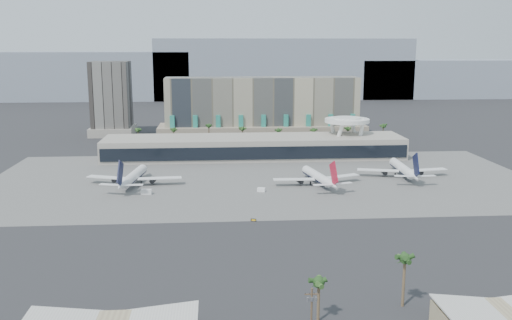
{
  "coord_description": "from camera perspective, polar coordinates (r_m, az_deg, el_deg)",
  "views": [
    {
      "loc": [
        -22.64,
        -210.16,
        63.92
      ],
      "look_at": [
        -4.1,
        40.0,
        12.75
      ],
      "focal_mm": 40.0,
      "sensor_mm": 36.0,
      "label": 1
    }
  ],
  "objects": [
    {
      "name": "airliner_centre",
      "position": [
        264.38,
        6.23,
        -1.69
      ],
      "size": [
        41.49,
        43.1,
        15.01
      ],
      "rotation": [
        0.0,
        0.0,
        0.19
      ],
      "color": "white",
      "rests_on": "ground"
    },
    {
      "name": "office_tower",
      "position": [
        418.51,
        -14.24,
        5.56
      ],
      "size": [
        30.0,
        30.0,
        52.0
      ],
      "color": "black",
      "rests_on": "ground"
    },
    {
      "name": "apron_pad",
      "position": [
        273.69,
        0.62,
        -1.97
      ],
      "size": [
        260.0,
        130.0,
        0.06
      ],
      "primitive_type": "cube",
      "color": "#5B5B59",
      "rests_on": "ground"
    },
    {
      "name": "saucer_structure",
      "position": [
        338.35,
        9.09,
        3.66
      ],
      "size": [
        26.0,
        26.0,
        21.89
      ],
      "color": "white",
      "rests_on": "ground"
    },
    {
      "name": "near_palm_a",
      "position": [
        136.32,
        6.29,
        -12.57
      ],
      "size": [
        6.0,
        6.0,
        11.24
      ],
      "color": "brown",
      "rests_on": "ground"
    },
    {
      "name": "airliner_right",
      "position": [
        287.39,
        14.5,
        -0.88
      ],
      "size": [
        44.68,
        46.03,
        15.89
      ],
      "rotation": [
        0.0,
        0.0,
        -0.04
      ],
      "color": "white",
      "rests_on": "ground"
    },
    {
      "name": "service_vehicle_a",
      "position": [
        251.46,
        -10.91,
        -3.15
      ],
      "size": [
        4.66,
        2.43,
        2.23
      ],
      "primitive_type": "cube",
      "rotation": [
        0.0,
        0.0,
        -0.04
      ],
      "color": "silver",
      "rests_on": "ground"
    },
    {
      "name": "ground",
      "position": [
        220.83,
        1.84,
        -5.3
      ],
      "size": [
        900.0,
        900.0,
        0.0
      ],
      "primitive_type": "plane",
      "color": "#232326",
      "rests_on": "ground"
    },
    {
      "name": "utility_pole",
      "position": [
        129.08,
        5.58,
        -14.62
      ],
      "size": [
        3.2,
        0.85,
        12.0
      ],
      "color": "#4C3826",
      "rests_on": "ground"
    },
    {
      "name": "hotel",
      "position": [
        388.82,
        0.61,
        4.57
      ],
      "size": [
        140.0,
        30.0,
        42.0
      ],
      "color": "tan",
      "rests_on": "ground"
    },
    {
      "name": "taxiway_sign",
      "position": [
        210.45,
        -0.25,
        -6.02
      ],
      "size": [
        2.06,
        0.76,
        0.93
      ],
      "rotation": [
        0.0,
        0.0,
        -0.24
      ],
      "color": "black",
      "rests_on": "ground"
    },
    {
      "name": "service_vehicle_b",
      "position": [
        251.41,
        0.53,
        -2.99
      ],
      "size": [
        3.77,
        2.73,
        1.74
      ],
      "primitive_type": "cube",
      "rotation": [
        0.0,
        0.0,
        -0.26
      ],
      "color": "white",
      "rests_on": "ground"
    },
    {
      "name": "airliner_left",
      "position": [
        268.14,
        -12.19,
        -1.65
      ],
      "size": [
        44.34,
        45.92,
        15.9
      ],
      "rotation": [
        0.0,
        0.0,
        -0.14
      ],
      "color": "white",
      "rests_on": "ground"
    },
    {
      "name": "palm_row",
      "position": [
        360.38,
        0.53,
        3.0
      ],
      "size": [
        157.8,
        2.8,
        13.1
      ],
      "color": "brown",
      "rests_on": "ground"
    },
    {
      "name": "near_palm_b",
      "position": [
        146.24,
        14.65,
        -10.04
      ],
      "size": [
        6.0,
        6.0,
        13.97
      ],
      "color": "brown",
      "rests_on": "ground"
    },
    {
      "name": "mountain_ridge",
      "position": [
        682.89,
        0.01,
        8.67
      ],
      "size": [
        680.0,
        60.0,
        70.0
      ],
      "color": "gray",
      "rests_on": "ground"
    },
    {
      "name": "terminal",
      "position": [
        325.9,
        -0.19,
        1.38
      ],
      "size": [
        170.0,
        32.5,
        14.5
      ],
      "color": "#B5AF9F",
      "rests_on": "ground"
    }
  ]
}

